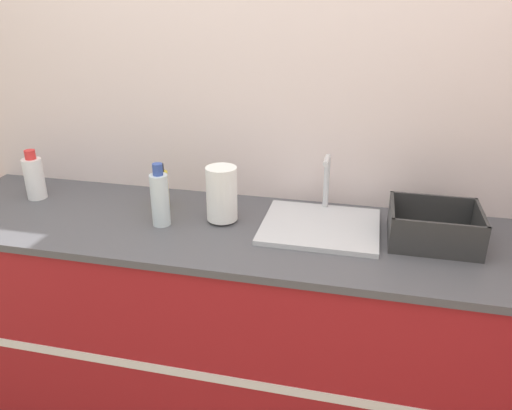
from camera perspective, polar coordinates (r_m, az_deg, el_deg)
wall_back at (r=2.24m, az=-1.71°, el=10.26°), size 4.89×0.06×2.60m
counter_cabinet at (r=2.27m, az=-3.86°, el=-12.95°), size 2.51×0.70×0.93m
sink at (r=2.01m, az=7.38°, el=-2.16°), size 0.46×0.40×0.26m
paper_towel_roll at (r=2.02m, az=-4.03°, el=1.25°), size 0.13×0.13×0.23m
dish_rack at (r=1.99m, az=19.62°, el=-2.68°), size 0.33×0.27×0.14m
bottle_white_spray at (r=2.47m, az=-24.01°, el=2.92°), size 0.09×0.09×0.23m
bottle_clear at (r=2.03m, az=-10.92°, el=0.76°), size 0.07×0.07×0.26m
bottle_yellow at (r=2.20m, az=-10.77°, el=1.90°), size 0.06×0.06×0.20m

